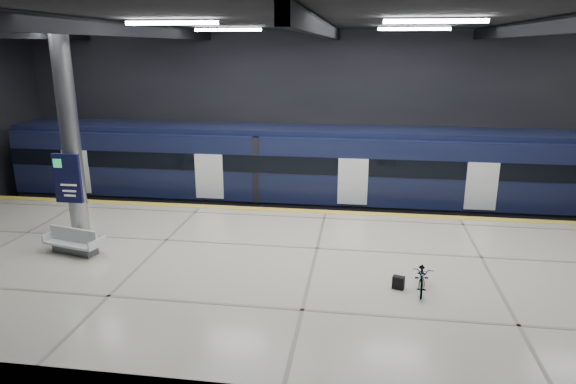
# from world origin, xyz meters

# --- Properties ---
(ground) EXTENTS (30.00, 30.00, 0.00)m
(ground) POSITION_xyz_m (0.00, 0.00, 0.00)
(ground) COLOR black
(ground) RESTS_ON ground
(room_shell) EXTENTS (30.10, 16.10, 8.05)m
(room_shell) POSITION_xyz_m (-0.00, 0.00, 5.72)
(room_shell) COLOR black
(room_shell) RESTS_ON ground
(platform) EXTENTS (30.00, 11.00, 1.10)m
(platform) POSITION_xyz_m (0.00, -2.50, 0.55)
(platform) COLOR beige
(platform) RESTS_ON ground
(safety_strip) EXTENTS (30.00, 0.40, 0.01)m
(safety_strip) POSITION_xyz_m (0.00, 2.75, 1.11)
(safety_strip) COLOR yellow
(safety_strip) RESTS_ON platform
(rails) EXTENTS (30.00, 1.52, 0.16)m
(rails) POSITION_xyz_m (0.00, 5.50, 0.08)
(rails) COLOR gray
(rails) RESTS_ON ground
(train) EXTENTS (29.40, 2.84, 3.79)m
(train) POSITION_xyz_m (-0.23, 5.50, 2.06)
(train) COLOR black
(train) RESTS_ON ground
(bench) EXTENTS (1.97, 1.17, 0.81)m
(bench) POSITION_xyz_m (-7.38, -2.45, 1.39)
(bench) COLOR #595B60
(bench) RESTS_ON platform
(bicycle) EXTENTS (0.66, 1.52, 0.77)m
(bicycle) POSITION_xyz_m (2.97, -3.50, 1.49)
(bicycle) COLOR #99999E
(bicycle) RESTS_ON platform
(pannier_bag) EXTENTS (0.34, 0.27, 0.35)m
(pannier_bag) POSITION_xyz_m (2.37, -3.50, 1.28)
(pannier_bag) COLOR black
(pannier_bag) RESTS_ON platform
(info_column) EXTENTS (0.90, 0.78, 6.90)m
(info_column) POSITION_xyz_m (-8.00, -1.03, 4.46)
(info_column) COLOR #9EA0A5
(info_column) RESTS_ON platform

